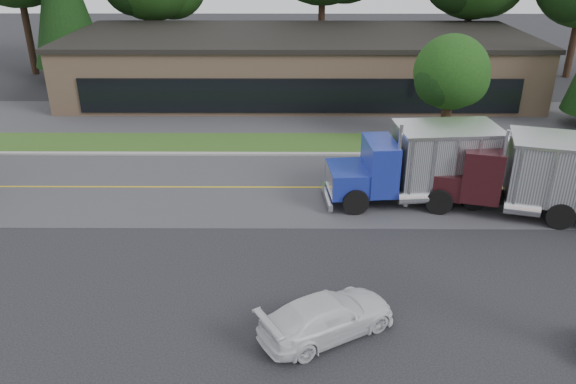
# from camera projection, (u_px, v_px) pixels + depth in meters

# --- Properties ---
(ground) EXTENTS (140.00, 140.00, 0.00)m
(ground) POSITION_uv_depth(u_px,v_px,m) (245.00, 304.00, 18.01)
(ground) COLOR #35353A
(ground) RESTS_ON ground
(road) EXTENTS (60.00, 8.00, 0.02)m
(road) POSITION_uv_depth(u_px,v_px,m) (260.00, 188.00, 26.17)
(road) COLOR #5B5B60
(road) RESTS_ON ground
(center_line) EXTENTS (60.00, 0.12, 0.01)m
(center_line) POSITION_uv_depth(u_px,v_px,m) (260.00, 188.00, 26.17)
(center_line) COLOR gold
(center_line) RESTS_ON ground
(curb) EXTENTS (60.00, 0.30, 0.12)m
(curb) POSITION_uv_depth(u_px,v_px,m) (264.00, 155.00, 29.98)
(curb) COLOR #9E9E99
(curb) RESTS_ON ground
(grass_verge) EXTENTS (60.00, 3.40, 0.03)m
(grass_verge) POSITION_uv_depth(u_px,v_px,m) (265.00, 143.00, 31.61)
(grass_verge) COLOR #365B1F
(grass_verge) RESTS_ON ground
(far_parking) EXTENTS (60.00, 7.00, 0.02)m
(far_parking) POSITION_uv_depth(u_px,v_px,m) (268.00, 117.00, 36.14)
(far_parking) COLOR #5B5B60
(far_parking) RESTS_ON ground
(strip_mall) EXTENTS (32.00, 12.00, 4.00)m
(strip_mall) POSITION_uv_depth(u_px,v_px,m) (299.00, 66.00, 40.72)
(strip_mall) COLOR tan
(strip_mall) RESTS_ON ground
(tree_verge) EXTENTS (4.24, 3.99, 6.05)m
(tree_verge) POSITION_uv_depth(u_px,v_px,m) (452.00, 76.00, 29.98)
(tree_verge) COLOR #382619
(tree_verge) RESTS_ON ground
(dump_truck_blue) EXTENTS (7.43, 3.22, 3.36)m
(dump_truck_blue) POSITION_uv_depth(u_px,v_px,m) (422.00, 162.00, 24.24)
(dump_truck_blue) COLOR black
(dump_truck_blue) RESTS_ON ground
(dump_truck_maroon) EXTENTS (9.63, 4.88, 3.36)m
(dump_truck_maroon) POSITION_uv_depth(u_px,v_px,m) (544.00, 174.00, 23.01)
(dump_truck_maroon) COLOR black
(dump_truck_maroon) RESTS_ON ground
(rally_car) EXTENTS (4.53, 3.63, 1.23)m
(rally_car) POSITION_uv_depth(u_px,v_px,m) (328.00, 316.00, 16.45)
(rally_car) COLOR white
(rally_car) RESTS_ON ground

